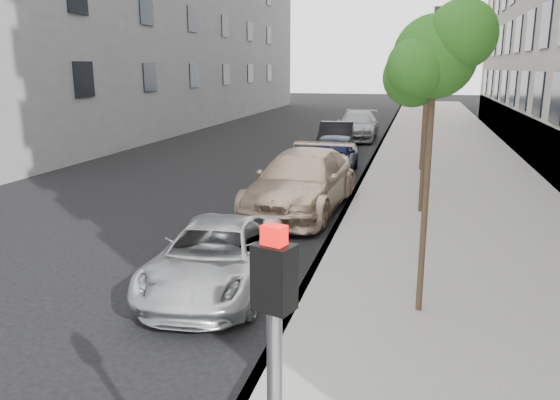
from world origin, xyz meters
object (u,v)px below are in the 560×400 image
at_px(sedan_black, 336,138).
at_px(minivan, 216,256).
at_px(sedan_blue, 333,154).
at_px(tree_near, 437,57).
at_px(tree_mid, 431,45).
at_px(suv, 302,182).
at_px(sedan_rear, 357,126).
at_px(tree_far, 428,55).
at_px(signal_pole, 275,389).

bearing_deg(sedan_black, minivan, -94.58).
height_order(minivan, sedan_blue, sedan_blue).
distance_m(tree_near, sedan_blue, 12.97).
xyz_separation_m(tree_mid, sedan_blue, (-3.33, 5.57, -3.82)).
xyz_separation_m(suv, sedan_black, (-0.62, 10.80, -0.10)).
relative_size(tree_near, sedan_rear, 0.89).
bearing_deg(sedan_rear, tree_near, -81.73).
bearing_deg(tree_mid, suv, -176.72).
xyz_separation_m(tree_near, sedan_black, (-3.95, 17.11, -3.41)).
bearing_deg(tree_mid, sedan_rear, 102.46).
distance_m(tree_near, tree_far, 13.00).
relative_size(sedan_blue, sedan_rear, 0.81).
bearing_deg(tree_far, suv, -116.44).
xyz_separation_m(minivan, suv, (0.37, 5.92, 0.23)).
height_order(tree_mid, tree_far, tree_mid).
height_order(tree_mid, signal_pole, tree_mid).
xyz_separation_m(minivan, sedan_rear, (0.13, 22.27, 0.18)).
bearing_deg(tree_near, suv, 117.80).
distance_m(tree_mid, sedan_rear, 16.97).
distance_m(tree_mid, suv, 5.00).
bearing_deg(suv, minivan, -90.08).
height_order(minivan, sedan_black, sedan_black).
bearing_deg(sedan_black, tree_mid, -75.02).
bearing_deg(sedan_blue, sedan_black, 94.83).
bearing_deg(tree_near, sedan_rear, 98.95).
distance_m(tree_far, suv, 8.29).
height_order(signal_pole, sedan_blue, signal_pole).
relative_size(signal_pole, minivan, 0.67).
bearing_deg(tree_far, tree_mid, -90.00).
relative_size(sedan_blue, sedan_black, 0.98).
distance_m(sedan_blue, sedan_black, 5.08).
relative_size(tree_near, signal_pole, 1.63).
distance_m(minivan, sedan_blue, 11.69).
bearing_deg(sedan_blue, tree_near, -76.81).
xyz_separation_m(suv, sedan_rear, (-0.24, 16.35, -0.05)).
bearing_deg(sedan_rear, sedan_blue, -89.37).
xyz_separation_m(tree_mid, signal_pole, (-1.00, -12.06, -2.57)).
relative_size(tree_far, sedan_blue, 1.16).
bearing_deg(sedan_blue, tree_far, 13.39).
height_order(suv, sedan_black, suv).
height_order(tree_near, tree_far, tree_far).
xyz_separation_m(tree_near, tree_mid, (-0.00, 6.50, 0.42)).
height_order(signal_pole, sedan_black, signal_pole).
height_order(tree_mid, sedan_blue, tree_mid).
height_order(tree_mid, suv, tree_mid).
bearing_deg(sedan_rear, tree_mid, -78.22).
bearing_deg(suv, tree_far, 67.09).
distance_m(tree_near, tree_mid, 6.51).
relative_size(tree_far, suv, 0.88).
xyz_separation_m(tree_near, sedan_blue, (-3.33, 12.07, -3.40)).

